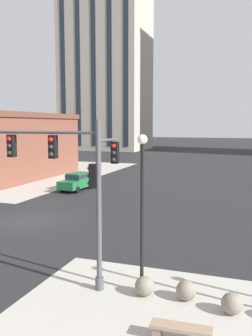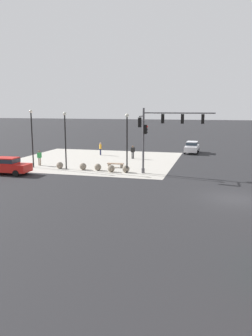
{
  "view_description": "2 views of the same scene",
  "coord_description": "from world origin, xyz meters",
  "px_view_note": "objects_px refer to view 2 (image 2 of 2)",
  "views": [
    {
      "loc": [
        13.8,
        -19.95,
        6.3
      ],
      "look_at": [
        4.37,
        6.78,
        2.92
      ],
      "focal_mm": 38.96,
      "sensor_mm": 36.0,
      "label": 1
    },
    {
      "loc": [
        1.58,
        24.6,
        6.52
      ],
      "look_at": [
        7.04,
        4.11,
        2.66
      ],
      "focal_mm": 35.68,
      "sensor_mm": 36.0,
      "label": 2
    }
  ],
  "objects_px": {
    "bollard_sphere_curb_b": "(111,169)",
    "car_main_southbound_far": "(192,147)",
    "bollard_sphere_curb_d": "(83,166)",
    "bollard_sphere_curb_e": "(60,165)",
    "pedestrian_walking_east": "(100,148)",
    "pedestrian_at_curb": "(39,157)",
    "pedestrian_near_bench": "(133,151)",
    "street_lamp_corner_far": "(32,132)",
    "bollard_sphere_curb_a": "(126,169)",
    "traffic_signal_main": "(159,130)",
    "bench_near_signal": "(116,165)",
    "car_main_southbound_near": "(8,165)",
    "street_lamp_corner_near": "(127,137)",
    "bollard_sphere_curb_c": "(98,167)",
    "street_lamp_mid_sidewalk": "(65,134)"
  },
  "relations": [
    {
      "from": "pedestrian_walking_east",
      "to": "pedestrian_at_curb",
      "type": "bearing_deg",
      "value": 68.0
    },
    {
      "from": "pedestrian_near_bench",
      "to": "street_lamp_corner_near",
      "type": "height_order",
      "value": "street_lamp_corner_near"
    },
    {
      "from": "car_main_southbound_far",
      "to": "car_main_southbound_near",
      "type": "bearing_deg",
      "value": 51.26
    },
    {
      "from": "bollard_sphere_curb_a",
      "to": "bollard_sphere_curb_b",
      "type": "bearing_deg",
      "value": 5.96
    },
    {
      "from": "bench_near_signal",
      "to": "street_lamp_mid_sidewalk",
      "type": "height_order",
      "value": "street_lamp_mid_sidewalk"
    },
    {
      "from": "bollard_sphere_curb_b",
      "to": "car_main_southbound_far",
      "type": "distance_m",
      "value": 18.2
    },
    {
      "from": "car_main_southbound_near",
      "to": "bench_near_signal",
      "type": "bearing_deg",
      "value": -145.44
    },
    {
      "from": "bollard_sphere_curb_e",
      "to": "pedestrian_at_curb",
      "type": "distance_m",
      "value": 3.42
    },
    {
      "from": "bollard_sphere_curb_b",
      "to": "car_main_southbound_far",
      "type": "bearing_deg",
      "value": -112.55
    },
    {
      "from": "street_lamp_mid_sidewalk",
      "to": "street_lamp_corner_far",
      "type": "height_order",
      "value": "street_lamp_corner_far"
    },
    {
      "from": "traffic_signal_main",
      "to": "pedestrian_near_bench",
      "type": "distance_m",
      "value": 11.05
    },
    {
      "from": "street_lamp_corner_far",
      "to": "pedestrian_at_curb",
      "type": "bearing_deg",
      "value": -90.16
    },
    {
      "from": "bollard_sphere_curb_d",
      "to": "street_lamp_corner_far",
      "type": "height_order",
      "value": "street_lamp_corner_far"
    },
    {
      "from": "bollard_sphere_curb_d",
      "to": "bollard_sphere_curb_e",
      "type": "xyz_separation_m",
      "value": [
        2.68,
        0.01,
        0.0
      ]
    },
    {
      "from": "pedestrian_at_curb",
      "to": "street_lamp_mid_sidewalk",
      "type": "distance_m",
      "value": 4.96
    },
    {
      "from": "bollard_sphere_curb_c",
      "to": "bench_near_signal",
      "type": "relative_size",
      "value": 0.4
    },
    {
      "from": "street_lamp_mid_sidewalk",
      "to": "pedestrian_walking_east",
      "type": "bearing_deg",
      "value": -90.14
    },
    {
      "from": "bollard_sphere_curb_d",
      "to": "bench_near_signal",
      "type": "xyz_separation_m",
      "value": [
        -2.96,
        -2.17,
        -0.04
      ]
    },
    {
      "from": "bollard_sphere_curb_d",
      "to": "car_main_southbound_far",
      "type": "relative_size",
      "value": 0.16
    },
    {
      "from": "bollard_sphere_curb_b",
      "to": "pedestrian_near_bench",
      "type": "xyz_separation_m",
      "value": [
        0.03,
        -9.39,
        0.61
      ]
    },
    {
      "from": "bollard_sphere_curb_e",
      "to": "pedestrian_walking_east",
      "type": "bearing_deg",
      "value": -94.26
    },
    {
      "from": "bollard_sphere_curb_d",
      "to": "bollard_sphere_curb_b",
      "type": "bearing_deg",
      "value": 172.79
    },
    {
      "from": "bollard_sphere_curb_b",
      "to": "car_main_southbound_near",
      "type": "height_order",
      "value": "car_main_southbound_near"
    },
    {
      "from": "bollard_sphere_curb_a",
      "to": "bollard_sphere_curb_e",
      "type": "bearing_deg",
      "value": -1.86
    },
    {
      "from": "street_lamp_mid_sidewalk",
      "to": "car_main_southbound_near",
      "type": "relative_size",
      "value": 1.37
    },
    {
      "from": "bollard_sphere_curb_b",
      "to": "street_lamp_mid_sidewalk",
      "type": "height_order",
      "value": "street_lamp_mid_sidewalk"
    },
    {
      "from": "traffic_signal_main",
      "to": "street_lamp_mid_sidewalk",
      "type": "xyz_separation_m",
      "value": [
        9.99,
        -0.25,
        -0.67
      ]
    },
    {
      "from": "car_main_southbound_far",
      "to": "bollard_sphere_curb_c",
      "type": "bearing_deg",
      "value": 62.26
    },
    {
      "from": "car_main_southbound_near",
      "to": "traffic_signal_main",
      "type": "bearing_deg",
      "value": -164.99
    },
    {
      "from": "traffic_signal_main",
      "to": "bench_near_signal",
      "type": "relative_size",
      "value": 3.83
    },
    {
      "from": "bollard_sphere_curb_c",
      "to": "street_lamp_corner_near",
      "type": "distance_m",
      "value": 4.72
    },
    {
      "from": "bollard_sphere_curb_b",
      "to": "bollard_sphere_curb_a",
      "type": "bearing_deg",
      "value": -174.04
    },
    {
      "from": "bollard_sphere_curb_b",
      "to": "car_main_southbound_far",
      "type": "relative_size",
      "value": 0.16
    },
    {
      "from": "bollard_sphere_curb_d",
      "to": "bollard_sphere_curb_a",
      "type": "bearing_deg",
      "value": 176.94
    },
    {
      "from": "bollard_sphere_curb_c",
      "to": "bollard_sphere_curb_e",
      "type": "height_order",
      "value": "same"
    },
    {
      "from": "street_lamp_corner_near",
      "to": "car_main_southbound_far",
      "type": "relative_size",
      "value": 1.34
    },
    {
      "from": "pedestrian_near_bench",
      "to": "street_lamp_mid_sidewalk",
      "type": "relative_size",
      "value": 0.28
    },
    {
      "from": "bollard_sphere_curb_a",
      "to": "street_lamp_corner_far",
      "type": "bearing_deg",
      "value": -0.83
    },
    {
      "from": "street_lamp_corner_near",
      "to": "bollard_sphere_curb_c",
      "type": "bearing_deg",
      "value": -8.9
    },
    {
      "from": "pedestrian_walking_east",
      "to": "car_main_southbound_far",
      "type": "distance_m",
      "value": 13.26
    },
    {
      "from": "bollard_sphere_curb_e",
      "to": "car_main_southbound_near",
      "type": "height_order",
      "value": "car_main_southbound_near"
    },
    {
      "from": "bollard_sphere_curb_c",
      "to": "street_lamp_corner_near",
      "type": "xyz_separation_m",
      "value": [
        -3.31,
        0.52,
        3.32
      ]
    },
    {
      "from": "traffic_signal_main",
      "to": "car_main_southbound_far",
      "type": "relative_size",
      "value": 1.57
    },
    {
      "from": "traffic_signal_main",
      "to": "bollard_sphere_curb_e",
      "type": "xyz_separation_m",
      "value": [
        10.79,
        -0.31,
        -4.05
      ]
    },
    {
      "from": "street_lamp_corner_near",
      "to": "car_main_southbound_near",
      "type": "bearing_deg",
      "value": 18.26
    },
    {
      "from": "pedestrian_walking_east",
      "to": "street_lamp_corner_far",
      "type": "distance_m",
      "value": 12.11
    },
    {
      "from": "bollard_sphere_curb_e",
      "to": "street_lamp_mid_sidewalk",
      "type": "bearing_deg",
      "value": 175.73
    },
    {
      "from": "bench_near_signal",
      "to": "street_lamp_corner_far",
      "type": "xyz_separation_m",
      "value": [
        8.76,
        2.27,
        3.54
      ]
    },
    {
      "from": "bollard_sphere_curb_a",
      "to": "bollard_sphere_curb_c",
      "type": "relative_size",
      "value": 1.0
    },
    {
      "from": "pedestrian_walking_east",
      "to": "street_lamp_corner_far",
      "type": "height_order",
      "value": "street_lamp_corner_far"
    }
  ]
}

